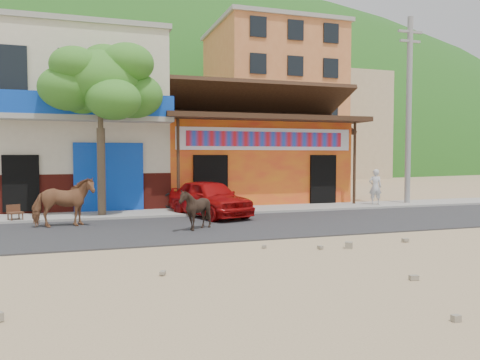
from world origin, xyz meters
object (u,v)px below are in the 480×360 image
object	(u,v)px
cow_tan	(64,202)
utility_pole	(409,111)
red_car	(209,198)
cow_dark	(195,209)
scooter	(185,197)
cafe_chair_right	(15,206)
tree	(101,128)
pedestrian	(375,187)

from	to	relation	value
cow_tan	utility_pole	bearing A→B (deg)	-86.59
utility_pole	red_car	bearing A→B (deg)	-172.57
cow_dark	scooter	bearing A→B (deg)	174.79
utility_pole	red_car	xyz separation A→B (m)	(-9.20, -1.20, -3.43)
cow_tan	cafe_chair_right	world-z (taller)	cow_tan
cow_dark	utility_pole	bearing A→B (deg)	113.76
tree	red_car	world-z (taller)	tree
cafe_chair_right	utility_pole	bearing A→B (deg)	-23.81
cow_tan	cafe_chair_right	distance (m)	2.18
cow_tan	scooter	xyz separation A→B (m)	(4.25, 2.87, -0.19)
tree	red_car	bearing A→B (deg)	-15.52
cow_tan	scooter	world-z (taller)	cow_tan
pedestrian	scooter	bearing A→B (deg)	11.18
scooter	cafe_chair_right	distance (m)	5.93
cow_tan	cow_dark	world-z (taller)	cow_tan
cow_dark	scooter	distance (m)	4.69
tree	cow_tan	xyz separation A→B (m)	(-1.15, -2.04, -2.34)
tree	cafe_chair_right	xyz separation A→B (m)	(-2.68, -0.50, -2.55)
utility_pole	cow_tan	bearing A→B (deg)	-170.86
cow_dark	red_car	world-z (taller)	red_car
cow_dark	cafe_chair_right	distance (m)	6.13
cow_dark	red_car	distance (m)	3.04
utility_pole	cafe_chair_right	xyz separation A→B (m)	(-15.48, -0.70, -3.55)
tree	cow_tan	size ratio (longest dim) A/B	3.43
tree	cow_tan	bearing A→B (deg)	-119.29
pedestrian	utility_pole	bearing A→B (deg)	-156.32
cow_dark	red_car	bearing A→B (deg)	160.70
tree	cow_dark	xyz separation A→B (m)	(2.47, -3.82, -2.48)
utility_pole	cow_tan	distance (m)	14.52
cow_dark	cafe_chair_right	bearing A→B (deg)	-120.35
pedestrian	cow_dark	bearing A→B (deg)	41.19
scooter	utility_pole	bearing A→B (deg)	-64.25
tree	utility_pole	size ratio (longest dim) A/B	0.75
cow_tan	scooter	size ratio (longest dim) A/B	0.97
utility_pole	cafe_chair_right	bearing A→B (deg)	-177.41
tree	cow_dark	world-z (taller)	tree
red_car	scooter	size ratio (longest dim) A/B	2.11
tree	pedestrian	bearing A→B (deg)	-0.01
utility_pole	cafe_chair_right	world-z (taller)	utility_pole
utility_pole	cow_dark	distance (m)	11.62
tree	cafe_chair_right	size ratio (longest dim) A/B	6.70
cow_tan	red_car	xyz separation A→B (m)	(4.75, 1.04, -0.09)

